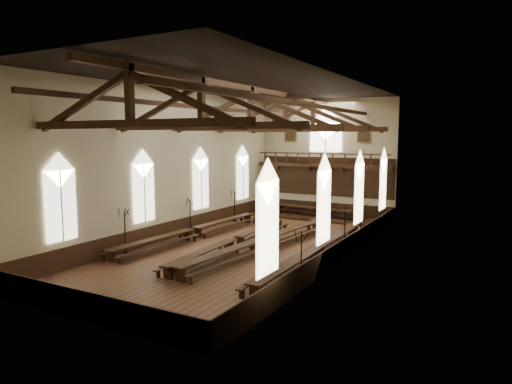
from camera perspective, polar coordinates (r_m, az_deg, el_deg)
ground at (r=28.63m, az=-0.68°, el=-6.94°), size 26.00×26.00×0.00m
room_walls at (r=27.79m, az=-0.70°, el=6.09°), size 26.00×26.00×26.00m
wainscot_band at (r=28.49m, az=-0.68°, el=-5.77°), size 12.00×26.00×1.20m
side_windows at (r=27.97m, az=-0.69°, el=0.52°), size 11.85×19.80×4.50m
end_window at (r=39.51m, az=8.72°, el=7.39°), size 2.80×0.12×3.80m
minstrels_gallery at (r=39.39m, az=8.51°, el=2.57°), size 11.80×1.24×3.70m
portraits at (r=39.50m, az=8.71°, el=7.21°), size 7.75×0.09×1.45m
roof_trusses at (r=27.82m, az=-0.70°, el=9.71°), size 11.70×25.70×2.80m
refectory_row_a at (r=31.15m, az=-7.93°, el=-4.85°), size 1.84×14.38×0.74m
refectory_row_b at (r=28.20m, az=-2.71°, el=-6.10°), size 1.73×13.97×0.70m
refectory_row_c at (r=27.63m, az=0.95°, el=-6.19°), size 2.33×15.15×0.82m
refectory_row_d at (r=25.80m, az=7.57°, el=-7.21°), size 1.77×15.02×0.81m
dais at (r=38.77m, az=7.51°, el=-3.16°), size 11.40×2.92×0.19m
high_table at (r=38.64m, az=7.53°, el=-2.09°), size 8.12×1.67×0.76m
high_chairs at (r=39.38m, az=7.95°, el=-2.10°), size 7.63×0.44×0.96m
candelabrum_left_near at (r=27.84m, az=-16.02°, el=-5.85°), size 0.82×0.82×2.77m
candelabrum_left_mid at (r=32.42m, az=-8.21°, el=-3.92°), size 0.79×0.76×2.63m
candelabrum_left_far at (r=37.21m, az=-2.69°, el=-2.47°), size 0.68×0.79×2.56m
candelabrum_right_near at (r=21.78m, az=5.66°, el=-9.40°), size 0.75×0.74×2.52m
candelabrum_right_mid at (r=27.55m, az=10.98°, el=-5.89°), size 0.81×0.76×2.69m
candelabrum_right_far at (r=30.71m, az=12.96°, el=-4.60°), size 0.77×0.81×2.68m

